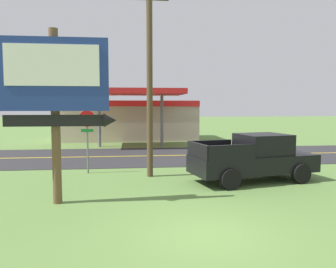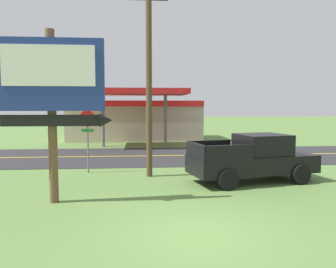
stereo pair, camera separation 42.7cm
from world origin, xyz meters
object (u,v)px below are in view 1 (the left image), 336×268
(gas_station, at_px, (131,119))
(pickup_black_parked_on_lawn, at_px, (254,158))
(motel_sign, at_px, (56,88))
(stop_sign, at_px, (87,130))
(utility_pole, at_px, (150,67))

(gas_station, height_order, pickup_black_parked_on_lawn, gas_station)
(motel_sign, relative_size, pickup_black_parked_on_lawn, 1.01)
(motel_sign, height_order, gas_station, motel_sign)
(stop_sign, distance_m, gas_station, 15.99)
(utility_pole, relative_size, pickup_black_parked_on_lawn, 1.64)
(motel_sign, distance_m, pickup_black_parked_on_lawn, 8.28)
(motel_sign, xyz_separation_m, gas_station, (2.34, 20.85, -1.73))
(stop_sign, xyz_separation_m, gas_station, (2.04, 15.86, -0.08))
(utility_pole, relative_size, gas_station, 0.75)
(pickup_black_parked_on_lawn, bearing_deg, utility_pole, 161.58)
(utility_pole, bearing_deg, pickup_black_parked_on_lawn, -18.42)
(stop_sign, relative_size, pickup_black_parked_on_lawn, 0.54)
(utility_pole, bearing_deg, motel_sign, -128.54)
(utility_pole, distance_m, pickup_black_parked_on_lawn, 5.91)
(stop_sign, bearing_deg, motel_sign, -93.51)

